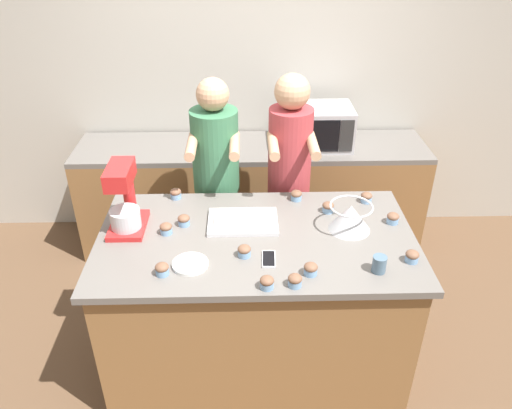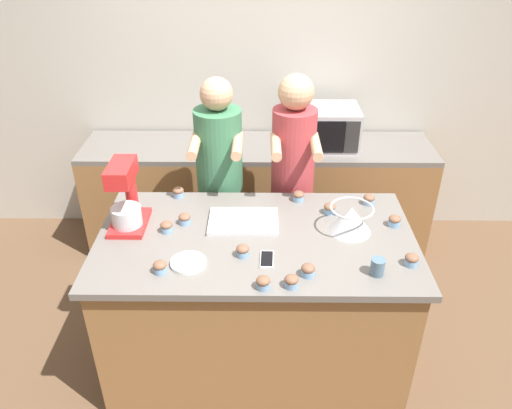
{
  "view_description": "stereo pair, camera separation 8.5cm",
  "coord_description": "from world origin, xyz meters",
  "px_view_note": "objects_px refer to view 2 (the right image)",
  "views": [
    {
      "loc": [
        -0.06,
        -2.31,
        2.55
      ],
      "look_at": [
        0.0,
        0.05,
        1.14
      ],
      "focal_mm": 35.0,
      "sensor_mm": 36.0,
      "label": 1
    },
    {
      "loc": [
        0.02,
        -2.31,
        2.55
      ],
      "look_at": [
        0.0,
        0.05,
        1.14
      ],
      "focal_mm": 35.0,
      "sensor_mm": 36.0,
      "label": 2
    }
  ],
  "objects_px": {
    "cupcake_0": "(330,208)",
    "cupcake_9": "(263,283)",
    "person_right": "(292,186)",
    "cupcake_11": "(185,219)",
    "cupcake_7": "(160,267)",
    "cupcake_8": "(369,199)",
    "baking_tray": "(243,221)",
    "cell_phone": "(267,259)",
    "cupcake_2": "(298,196)",
    "cupcake_3": "(178,192)",
    "microwave_oven": "(325,127)",
    "cupcake_4": "(292,281)",
    "cupcake_1": "(412,260)",
    "cupcake_12": "(308,270)",
    "cupcake_5": "(395,221)",
    "person_left": "(220,189)",
    "drinking_glass": "(377,267)",
    "cupcake_10": "(166,227)",
    "mixing_bowl": "(351,219)",
    "small_plate": "(188,263)",
    "stand_mixer": "(126,199)",
    "cupcake_6": "(243,251)"
  },
  "relations": [
    {
      "from": "cupcake_1",
      "to": "microwave_oven",
      "type": "bearing_deg",
      "value": 99.81
    },
    {
      "from": "cupcake_1",
      "to": "cupcake_4",
      "type": "distance_m",
      "value": 0.65
    },
    {
      "from": "microwave_oven",
      "to": "cupcake_5",
      "type": "distance_m",
      "value": 1.25
    },
    {
      "from": "mixing_bowl",
      "to": "cupcake_5",
      "type": "relative_size",
      "value": 3.5
    },
    {
      "from": "cupcake_4",
      "to": "drinking_glass",
      "type": "bearing_deg",
      "value": 13.13
    },
    {
      "from": "microwave_oven",
      "to": "cupcake_4",
      "type": "distance_m",
      "value": 1.8
    },
    {
      "from": "person_left",
      "to": "mixing_bowl",
      "type": "distance_m",
      "value": 1.01
    },
    {
      "from": "cupcake_8",
      "to": "stand_mixer",
      "type": "bearing_deg",
      "value": -169.97
    },
    {
      "from": "baking_tray",
      "to": "cupcake_8",
      "type": "distance_m",
      "value": 0.81
    },
    {
      "from": "cupcake_7",
      "to": "cupcake_8",
      "type": "bearing_deg",
      "value": 30.13
    },
    {
      "from": "mixing_bowl",
      "to": "cupcake_9",
      "type": "height_order",
      "value": "mixing_bowl"
    },
    {
      "from": "cupcake_1",
      "to": "cupcake_2",
      "type": "xyz_separation_m",
      "value": [
        -0.54,
        0.65,
        0.0
      ]
    },
    {
      "from": "small_plate",
      "to": "cupcake_8",
      "type": "distance_m",
      "value": 1.22
    },
    {
      "from": "cupcake_0",
      "to": "cupcake_9",
      "type": "bearing_deg",
      "value": -120.16
    },
    {
      "from": "person_right",
      "to": "cupcake_10",
      "type": "relative_size",
      "value": 23.78
    },
    {
      "from": "baking_tray",
      "to": "microwave_oven",
      "type": "relative_size",
      "value": 0.8
    },
    {
      "from": "cupcake_7",
      "to": "cupcake_1",
      "type": "bearing_deg",
      "value": 3.22
    },
    {
      "from": "cupcake_8",
      "to": "cupcake_6",
      "type": "bearing_deg",
      "value": -144.69
    },
    {
      "from": "drinking_glass",
      "to": "cupcake_9",
      "type": "bearing_deg",
      "value": -168.86
    },
    {
      "from": "cupcake_0",
      "to": "cupcake_2",
      "type": "relative_size",
      "value": 1.0
    },
    {
      "from": "microwave_oven",
      "to": "cupcake_12",
      "type": "height_order",
      "value": "microwave_oven"
    },
    {
      "from": "person_right",
      "to": "cupcake_6",
      "type": "height_order",
      "value": "person_right"
    },
    {
      "from": "microwave_oven",
      "to": "cupcake_11",
      "type": "relative_size",
      "value": 7.16
    },
    {
      "from": "cupcake_0",
      "to": "drinking_glass",
      "type": "bearing_deg",
      "value": -73.53
    },
    {
      "from": "microwave_oven",
      "to": "cupcake_3",
      "type": "distance_m",
      "value": 1.37
    },
    {
      "from": "mixing_bowl",
      "to": "small_plate",
      "type": "height_order",
      "value": "mixing_bowl"
    },
    {
      "from": "baking_tray",
      "to": "cell_phone",
      "type": "bearing_deg",
      "value": -69.26
    },
    {
      "from": "cupcake_2",
      "to": "baking_tray",
      "type": "bearing_deg",
      "value": -141.9
    },
    {
      "from": "person_left",
      "to": "cupcake_4",
      "type": "relative_size",
      "value": 23.46
    },
    {
      "from": "baking_tray",
      "to": "cupcake_4",
      "type": "xyz_separation_m",
      "value": [
        0.25,
        -0.56,
        0.02
      ]
    },
    {
      "from": "cupcake_2",
      "to": "cupcake_5",
      "type": "relative_size",
      "value": 1.0
    },
    {
      "from": "person_left",
      "to": "baking_tray",
      "type": "distance_m",
      "value": 0.58
    },
    {
      "from": "drinking_glass",
      "to": "cupcake_6",
      "type": "relative_size",
      "value": 1.28
    },
    {
      "from": "cell_phone",
      "to": "cupcake_1",
      "type": "distance_m",
      "value": 0.75
    },
    {
      "from": "cupcake_2",
      "to": "cupcake_5",
      "type": "distance_m",
      "value": 0.61
    },
    {
      "from": "person_right",
      "to": "cupcake_1",
      "type": "relative_size",
      "value": 23.78
    },
    {
      "from": "cupcake_4",
      "to": "cupcake_8",
      "type": "height_order",
      "value": "same"
    },
    {
      "from": "cupcake_5",
      "to": "cupcake_8",
      "type": "bearing_deg",
      "value": 112.83
    },
    {
      "from": "person_right",
      "to": "cupcake_11",
      "type": "relative_size",
      "value": 23.78
    },
    {
      "from": "drinking_glass",
      "to": "cupcake_0",
      "type": "distance_m",
      "value": 0.6
    },
    {
      "from": "person_left",
      "to": "mixing_bowl",
      "type": "xyz_separation_m",
      "value": [
        0.79,
        -0.62,
        0.16
      ]
    },
    {
      "from": "person_right",
      "to": "cupcake_4",
      "type": "xyz_separation_m",
      "value": [
        -0.06,
        -1.11,
        0.08
      ]
    },
    {
      "from": "cupcake_6",
      "to": "small_plate",
      "type": "bearing_deg",
      "value": -165.33
    },
    {
      "from": "cupcake_9",
      "to": "cupcake_10",
      "type": "relative_size",
      "value": 1.0
    },
    {
      "from": "microwave_oven",
      "to": "cupcake_11",
      "type": "distance_m",
      "value": 1.54
    },
    {
      "from": "cell_phone",
      "to": "drinking_glass",
      "type": "bearing_deg",
      "value": -11.1
    },
    {
      "from": "cupcake_0",
      "to": "cupcake_3",
      "type": "height_order",
      "value": "same"
    },
    {
      "from": "cell_phone",
      "to": "cupcake_11",
      "type": "height_order",
      "value": "cupcake_11"
    },
    {
      "from": "microwave_oven",
      "to": "cupcake_5",
      "type": "height_order",
      "value": "microwave_oven"
    },
    {
      "from": "microwave_oven",
      "to": "drinking_glass",
      "type": "bearing_deg",
      "value": -87.15
    }
  ]
}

